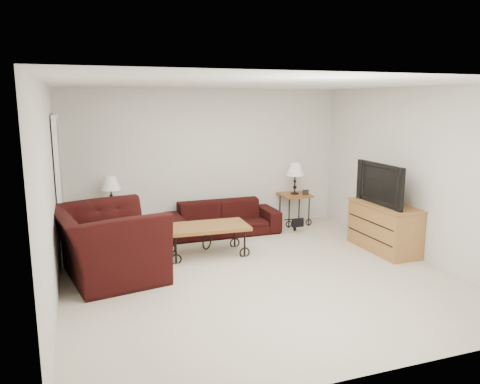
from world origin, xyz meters
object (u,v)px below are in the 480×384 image
(lamp_left, at_px, (111,193))
(tv_stand, at_px, (384,227))
(armchair, at_px, (108,243))
(coffee_table, at_px, (207,240))
(sofa, at_px, (223,218))
(lamp_right, at_px, (295,179))
(backpack, at_px, (295,220))
(side_table_right, at_px, (294,209))
(side_table_left, at_px, (113,225))
(television, at_px, (385,184))

(lamp_left, bearing_deg, tv_stand, -25.56)
(lamp_left, xyz_separation_m, armchair, (-0.18, -1.64, -0.35))
(coffee_table, bearing_deg, armchair, -162.45)
(sofa, relative_size, lamp_right, 3.32)
(armchair, relative_size, backpack, 3.44)
(lamp_right, xyz_separation_m, backpack, (-0.20, -0.44, -0.66))
(tv_stand, bearing_deg, coffee_table, 165.29)
(side_table_right, relative_size, coffee_table, 0.47)
(lamp_right, height_order, coffee_table, lamp_right)
(sofa, relative_size, lamp_left, 3.55)
(side_table_left, bearing_deg, lamp_left, 0.00)
(lamp_right, distance_m, tv_stand, 2.04)
(sofa, distance_m, lamp_right, 1.59)
(side_table_right, bearing_deg, armchair, -154.77)
(lamp_left, bearing_deg, sofa, -5.56)
(sofa, bearing_deg, coffee_table, -119.53)
(side_table_left, xyz_separation_m, tv_stand, (3.93, -1.88, 0.10))
(side_table_right, xyz_separation_m, coffee_table, (-2.03, -1.18, -0.06))
(sofa, distance_m, backpack, 1.29)
(side_table_right, bearing_deg, tv_stand, -71.83)
(lamp_right, bearing_deg, armchair, -154.77)
(armchair, relative_size, tv_stand, 1.17)
(sofa, distance_m, lamp_left, 1.93)
(side_table_right, height_order, armchair, armchair)
(side_table_left, bearing_deg, television, -25.67)
(lamp_right, height_order, tv_stand, lamp_right)
(sofa, bearing_deg, side_table_left, 174.44)
(armchair, height_order, backpack, armchair)
(lamp_right, bearing_deg, coffee_table, -149.78)
(side_table_right, bearing_deg, side_table_left, -180.00)
(lamp_left, bearing_deg, coffee_table, -42.75)
(side_table_right, distance_m, lamp_left, 3.35)
(lamp_left, height_order, tv_stand, lamp_left)
(sofa, height_order, armchair, armchair)
(sofa, distance_m, tv_stand, 2.69)
(coffee_table, relative_size, tv_stand, 1.00)
(lamp_right, xyz_separation_m, armchair, (-3.49, -1.64, -0.40))
(armchair, xyz_separation_m, television, (4.08, -0.23, 0.58))
(television, bearing_deg, tv_stand, 90.00)
(side_table_left, height_order, side_table_right, side_table_right)
(lamp_right, relative_size, backpack, 1.39)
(sofa, distance_m, armchair, 2.51)
(side_table_left, relative_size, lamp_right, 0.94)
(side_table_right, relative_size, television, 0.53)
(side_table_right, relative_size, backpack, 1.39)
(armchair, bearing_deg, side_table_right, -75.61)
(coffee_table, bearing_deg, television, -14.82)
(armchair, distance_m, tv_stand, 4.11)
(sofa, height_order, lamp_right, lamp_right)
(sofa, relative_size, side_table_left, 3.55)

